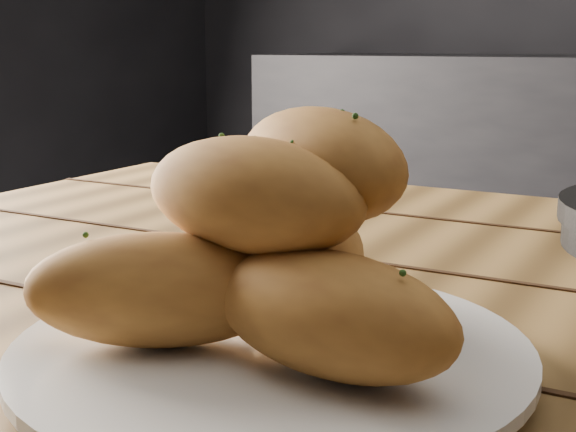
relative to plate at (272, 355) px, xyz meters
The scene contains 2 objects.
plate is the anchor object (origin of this frame).
bread_rolls 0.07m from the plate, 117.07° to the left, with size 0.27×0.24×0.14m.
Camera 1 is at (0.02, -0.92, 0.94)m, focal length 50.00 mm.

